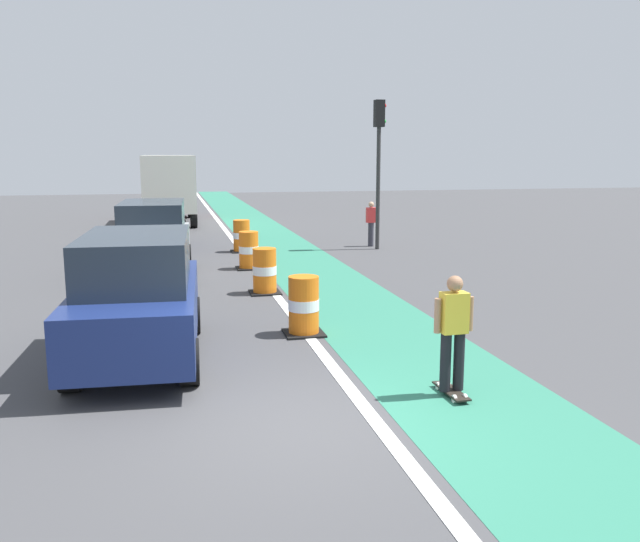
{
  "coord_description": "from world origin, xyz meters",
  "views": [
    {
      "loc": [
        -1.53,
        -7.61,
        3.3
      ],
      "look_at": [
        1.26,
        4.5,
        1.1
      ],
      "focal_mm": 37.23,
      "sensor_mm": 36.0,
      "label": 1
    }
  ],
  "objects_px": {
    "traffic_barrel_back": "(249,251)",
    "pedestrian_crossing": "(371,222)",
    "parked_suv_second": "(154,239)",
    "traffic_barrel_mid": "(265,271)",
    "traffic_barrel_far": "(242,236)",
    "parked_suv_nearest": "(138,296)",
    "delivery_truck_down_block": "(169,185)",
    "parked_sedan_third": "(155,224)",
    "skateboarder_on_lane": "(453,332)",
    "traffic_light_corner": "(379,148)",
    "traffic_barrel_front": "(304,306)"
  },
  "relations": [
    {
      "from": "parked_sedan_third",
      "to": "traffic_barrel_back",
      "type": "relative_size",
      "value": 3.78
    },
    {
      "from": "traffic_barrel_back",
      "to": "traffic_barrel_far",
      "type": "bearing_deg",
      "value": 87.15
    },
    {
      "from": "parked_suv_nearest",
      "to": "traffic_barrel_far",
      "type": "height_order",
      "value": "parked_suv_nearest"
    },
    {
      "from": "skateboarder_on_lane",
      "to": "delivery_truck_down_block",
      "type": "bearing_deg",
      "value": 98.36
    },
    {
      "from": "skateboarder_on_lane",
      "to": "pedestrian_crossing",
      "type": "distance_m",
      "value": 15.06
    },
    {
      "from": "skateboarder_on_lane",
      "to": "parked_sedan_third",
      "type": "distance_m",
      "value": 16.72
    },
    {
      "from": "traffic_light_corner",
      "to": "pedestrian_crossing",
      "type": "height_order",
      "value": "traffic_light_corner"
    },
    {
      "from": "parked_sedan_third",
      "to": "skateboarder_on_lane",
      "type": "bearing_deg",
      "value": -75.51
    },
    {
      "from": "traffic_light_corner",
      "to": "traffic_barrel_mid",
      "type": "bearing_deg",
      "value": -126.97
    },
    {
      "from": "skateboarder_on_lane",
      "to": "delivery_truck_down_block",
      "type": "relative_size",
      "value": 0.22
    },
    {
      "from": "parked_suv_nearest",
      "to": "traffic_barrel_back",
      "type": "bearing_deg",
      "value": 71.24
    },
    {
      "from": "parked_suv_nearest",
      "to": "delivery_truck_down_block",
      "type": "bearing_deg",
      "value": 88.31
    },
    {
      "from": "parked_suv_second",
      "to": "traffic_barrel_mid",
      "type": "relative_size",
      "value": 4.29
    },
    {
      "from": "traffic_barrel_front",
      "to": "parked_suv_second",
      "type": "bearing_deg",
      "value": 112.75
    },
    {
      "from": "traffic_barrel_mid",
      "to": "parked_suv_second",
      "type": "bearing_deg",
      "value": 132.63
    },
    {
      "from": "traffic_barrel_back",
      "to": "pedestrian_crossing",
      "type": "relative_size",
      "value": 0.68
    },
    {
      "from": "traffic_barrel_back",
      "to": "pedestrian_crossing",
      "type": "xyz_separation_m",
      "value": [
        4.88,
        3.79,
        0.33
      ]
    },
    {
      "from": "parked_suv_nearest",
      "to": "traffic_light_corner",
      "type": "relative_size",
      "value": 0.92
    },
    {
      "from": "traffic_barrel_far",
      "to": "parked_sedan_third",
      "type": "bearing_deg",
      "value": 146.94
    },
    {
      "from": "parked_suv_second",
      "to": "traffic_barrel_back",
      "type": "xyz_separation_m",
      "value": [
        2.65,
        0.69,
        -0.5
      ]
    },
    {
      "from": "traffic_barrel_front",
      "to": "delivery_truck_down_block",
      "type": "distance_m",
      "value": 21.14
    },
    {
      "from": "traffic_barrel_mid",
      "to": "pedestrian_crossing",
      "type": "relative_size",
      "value": 0.68
    },
    {
      "from": "parked_suv_nearest",
      "to": "parked_suv_second",
      "type": "xyz_separation_m",
      "value": [
        0.12,
        7.46,
        0.0
      ]
    },
    {
      "from": "skateboarder_on_lane",
      "to": "delivery_truck_down_block",
      "type": "height_order",
      "value": "delivery_truck_down_block"
    },
    {
      "from": "skateboarder_on_lane",
      "to": "traffic_barrel_back",
      "type": "xyz_separation_m",
      "value": [
        -1.48,
        10.89,
        -0.38
      ]
    },
    {
      "from": "delivery_truck_down_block",
      "to": "skateboarder_on_lane",
      "type": "bearing_deg",
      "value": -81.64
    },
    {
      "from": "traffic_light_corner",
      "to": "pedestrian_crossing",
      "type": "distance_m",
      "value": 2.74
    },
    {
      "from": "parked_suv_nearest",
      "to": "pedestrian_crossing",
      "type": "relative_size",
      "value": 2.91
    },
    {
      "from": "parked_sedan_third",
      "to": "traffic_barrel_back",
      "type": "distance_m",
      "value": 5.96
    },
    {
      "from": "parked_suv_second",
      "to": "delivery_truck_down_block",
      "type": "height_order",
      "value": "delivery_truck_down_block"
    },
    {
      "from": "skateboarder_on_lane",
      "to": "parked_suv_second",
      "type": "relative_size",
      "value": 0.36
    },
    {
      "from": "traffic_barrel_mid",
      "to": "traffic_barrel_far",
      "type": "xyz_separation_m",
      "value": [
        0.22,
        6.96,
        0.0
      ]
    },
    {
      "from": "parked_sedan_third",
      "to": "pedestrian_crossing",
      "type": "xyz_separation_m",
      "value": [
        7.58,
        -1.52,
        0.03
      ]
    },
    {
      "from": "traffic_light_corner",
      "to": "traffic_barrel_front",
      "type": "bearing_deg",
      "value": -114.69
    },
    {
      "from": "parked_sedan_third",
      "to": "traffic_barrel_far",
      "type": "xyz_separation_m",
      "value": [
        2.87,
        -1.87,
        -0.3
      ]
    },
    {
      "from": "parked_suv_second",
      "to": "delivery_truck_down_block",
      "type": "relative_size",
      "value": 0.61
    },
    {
      "from": "traffic_barrel_far",
      "to": "traffic_barrel_front",
      "type": "bearing_deg",
      "value": -90.22
    },
    {
      "from": "parked_suv_nearest",
      "to": "parked_suv_second",
      "type": "bearing_deg",
      "value": 89.08
    },
    {
      "from": "parked_suv_nearest",
      "to": "parked_sedan_third",
      "type": "relative_size",
      "value": 1.14
    },
    {
      "from": "parked_suv_second",
      "to": "traffic_barrel_front",
      "type": "height_order",
      "value": "parked_suv_second"
    },
    {
      "from": "skateboarder_on_lane",
      "to": "traffic_barrel_back",
      "type": "height_order",
      "value": "skateboarder_on_lane"
    },
    {
      "from": "parked_suv_second",
      "to": "pedestrian_crossing",
      "type": "xyz_separation_m",
      "value": [
        7.53,
        4.48,
        -0.17
      ]
    },
    {
      "from": "parked_suv_nearest",
      "to": "traffic_barrel_mid",
      "type": "relative_size",
      "value": 4.3
    },
    {
      "from": "traffic_barrel_far",
      "to": "traffic_light_corner",
      "type": "xyz_separation_m",
      "value": [
        4.72,
        -0.4,
        2.97
      ]
    },
    {
      "from": "parked_sedan_third",
      "to": "pedestrian_crossing",
      "type": "bearing_deg",
      "value": -11.33
    },
    {
      "from": "parked_suv_second",
      "to": "parked_sedan_third",
      "type": "relative_size",
      "value": 1.14
    },
    {
      "from": "traffic_barrel_far",
      "to": "traffic_barrel_back",
      "type": "bearing_deg",
      "value": -92.85
    },
    {
      "from": "skateboarder_on_lane",
      "to": "parked_suv_nearest",
      "type": "height_order",
      "value": "parked_suv_nearest"
    },
    {
      "from": "delivery_truck_down_block",
      "to": "parked_sedan_third",
      "type": "bearing_deg",
      "value": -93.96
    },
    {
      "from": "parked_suv_second",
      "to": "traffic_barrel_front",
      "type": "bearing_deg",
      "value": -67.25
    }
  ]
}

